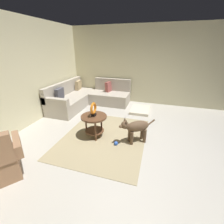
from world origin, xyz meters
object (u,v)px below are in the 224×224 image
sectional_couch (87,98)px  torus_sculpture (93,109)px  side_table (94,121)px  dog_bed_mat (140,110)px  dog (136,127)px  dog_toy_ball (116,143)px

sectional_couch → torus_sculpture: (-1.85, -1.07, 0.42)m
sectional_couch → torus_sculpture: size_ratio=6.90×
side_table → torus_sculpture: bearing=-90.0°
torus_sculpture → dog_bed_mat: torus_sculpture is taller
side_table → torus_sculpture: size_ratio=1.84×
dog → dog_toy_ball: (-0.24, 0.38, -0.33)m
side_table → dog_bed_mat: 2.07m
dog_bed_mat → side_table: bearing=154.9°
torus_sculpture → dog_bed_mat: (1.84, -0.86, -0.67)m
torus_sculpture → dog: size_ratio=0.44×
dog_bed_mat → dog: 1.84m
sectional_couch → dog_bed_mat: size_ratio=2.81×
side_table → dog_toy_ball: size_ratio=6.74×
side_table → dog_toy_ball: bearing=-109.1°
sectional_couch → dog: 2.74m
side_table → dog_toy_ball: side_table is taller
sectional_couch → dog_bed_mat: (-0.01, -1.93, -0.25)m
dog_bed_mat → dog_toy_ball: 2.06m
sectional_couch → side_table: bearing=-150.0°
side_table → dog_bed_mat: (1.84, -0.86, -0.37)m
dog_bed_mat → dog_toy_ball: size_ratio=8.99×
torus_sculpture → dog_toy_ball: 0.92m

